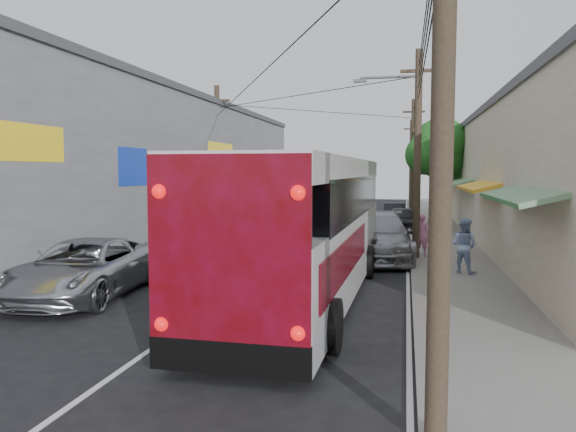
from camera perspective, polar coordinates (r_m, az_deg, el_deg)
name	(u,v)px	position (r m, az deg, el deg)	size (l,w,h in m)	color
ground	(130,365)	(10.75, -15.80, -14.32)	(120.00, 120.00, 0.00)	black
sidewalk	(440,238)	(29.23, 15.16, -2.21)	(3.00, 80.00, 0.12)	slate
building_right	(528,177)	(31.60, 23.24, 3.70)	(7.09, 40.00, 6.25)	beige
building_left	(144,167)	(30.07, -14.40, 4.86)	(7.20, 36.00, 7.25)	gray
utility_poles	(373,158)	(29.36, 8.67, 5.89)	(11.80, 45.28, 8.00)	#473828
street_tree	(442,150)	(35.08, 15.37, 6.45)	(4.40, 4.00, 6.60)	#3F2B19
coach_bus	(308,226)	(15.23, 2.09, -1.04)	(3.25, 13.17, 3.78)	silver
jeepney	(84,269)	(16.37, -20.05, -5.05)	(2.61, 5.66, 1.57)	#BBBCC2
parked_suv	(379,237)	(22.16, 9.24, -2.09)	(2.49, 6.12, 1.78)	#96969E
parked_car_mid	(402,220)	(32.15, 11.49, -0.36)	(1.69, 4.19, 1.43)	#232227
parked_car_far	(395,213)	(37.54, 10.79, 0.27)	(1.39, 3.98, 1.31)	black
pedestrian_near	(421,235)	(22.62, 13.41, -1.87)	(0.60, 0.40, 1.65)	pink
pedestrian_far	(464,245)	(19.22, 17.46, -2.88)	(0.87, 0.68, 1.80)	#94AAD7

